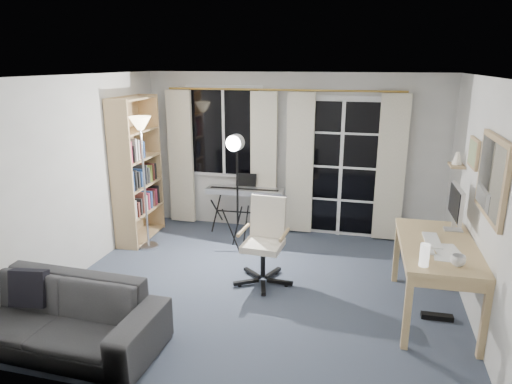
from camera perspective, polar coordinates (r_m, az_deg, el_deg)
floor at (r=5.46m, az=0.42°, el=-11.88°), size 4.50×4.00×0.02m
window at (r=7.09m, az=-3.99°, el=7.50°), size 1.20×0.08×1.40m
french_door at (r=6.84m, az=10.58°, el=2.91°), size 1.32×0.09×2.11m
curtains at (r=6.85m, az=3.12°, el=3.76°), size 3.60×0.07×2.13m
bookshelf at (r=6.80m, az=-14.96°, el=2.24°), size 0.37×0.98×2.08m
torchiere_lamp at (r=6.31m, az=-14.12°, el=5.89°), size 0.39×0.39×1.85m
keyboard_piano at (r=6.90m, az=-1.41°, el=0.01°), size 1.18×0.60×0.85m
studio_light at (r=6.00m, az=-2.57°, el=4.43°), size 0.32×0.33×1.67m
office_chair at (r=5.41m, az=1.25°, el=-5.05°), size 0.69×0.71×1.02m
desk at (r=4.98m, az=21.74°, el=-7.08°), size 0.77×1.48×0.78m
monitor at (r=5.31m, az=23.71°, el=-1.39°), size 0.19×0.57×0.49m
desk_clutter at (r=4.79m, az=21.23°, el=-8.92°), size 0.45×0.90×0.99m
mug at (r=4.48m, az=23.97°, el=-7.68°), size 0.13×0.10×0.13m
wall_mirror at (r=4.57m, az=27.42°, el=1.64°), size 0.04×0.94×0.74m
framed_print at (r=5.43m, az=25.56°, el=4.43°), size 0.03×0.42×0.32m
wall_shelf at (r=5.93m, az=23.83°, el=3.60°), size 0.16×0.30×0.18m
sofa at (r=4.69m, az=-24.46°, el=-12.64°), size 2.09×0.65×0.81m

